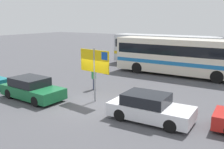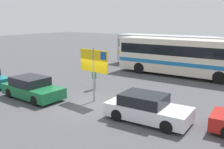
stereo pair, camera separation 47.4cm
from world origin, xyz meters
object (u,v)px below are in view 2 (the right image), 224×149
(bus_front_coach, at_px, (182,55))
(bus_rear_coach, at_px, (168,49))
(car_white, at_px, (147,108))
(pedestrian_crossing_lot, at_px, (94,76))
(car_green, at_px, (32,88))
(ferry_sign, at_px, (94,63))

(bus_front_coach, relative_size, bus_rear_coach, 1.00)
(car_white, bearing_deg, bus_rear_coach, 106.75)
(bus_rear_coach, height_order, pedestrian_crossing_lot, bus_rear_coach)
(car_green, bearing_deg, bus_front_coach, 67.43)
(ferry_sign, relative_size, car_green, 0.76)
(bus_front_coach, distance_m, car_white, 10.94)
(bus_rear_coach, distance_m, ferry_sign, 13.52)
(bus_front_coach, relative_size, ferry_sign, 3.45)
(car_green, height_order, pedestrian_crossing_lot, pedestrian_crossing_lot)
(car_white, bearing_deg, car_green, -176.08)
(car_green, bearing_deg, pedestrian_crossing_lot, 65.19)
(ferry_sign, height_order, pedestrian_crossing_lot, ferry_sign)
(bus_rear_coach, bearing_deg, car_white, -71.42)
(car_white, xyz_separation_m, car_green, (-7.53, -0.76, 0.00))
(ferry_sign, relative_size, car_white, 0.78)
(bus_rear_coach, height_order, car_white, bus_rear_coach)
(car_green, xyz_separation_m, pedestrian_crossing_lot, (1.95, 3.75, 0.31))
(car_white, distance_m, pedestrian_crossing_lot, 6.34)
(bus_rear_coach, relative_size, ferry_sign, 3.45)
(pedestrian_crossing_lot, bearing_deg, bus_front_coach, -149.19)
(bus_front_coach, relative_size, pedestrian_crossing_lot, 6.86)
(ferry_sign, xyz_separation_m, pedestrian_crossing_lot, (-1.68, 2.09, -1.38))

